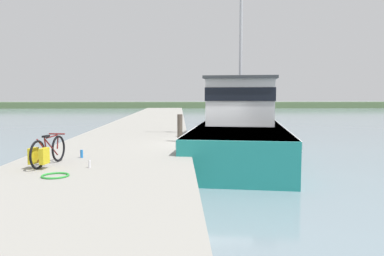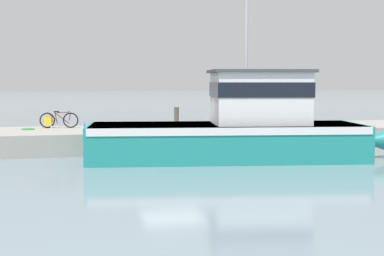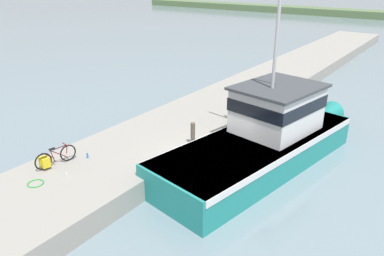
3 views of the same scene
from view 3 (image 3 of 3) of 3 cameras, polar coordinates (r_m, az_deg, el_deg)
name	(u,v)px [view 3 (image 3 of 3)]	position (r m, az deg, el deg)	size (l,w,h in m)	color
ground_plane	(212,175)	(16.47, 3.01, -7.18)	(320.00, 320.00, 0.00)	gray
dock_pier	(151,146)	(18.13, -6.21, -2.69)	(4.90, 80.00, 0.92)	gray
fishing_boat_main	(266,136)	(17.31, 11.19, -1.21)	(5.38, 12.86, 8.82)	teal
bicycle_touring	(52,158)	(16.08, -20.51, -4.34)	(0.59, 1.77, 0.78)	black
mooring_post	(193,134)	(16.86, 0.13, -0.88)	(0.20, 0.20, 1.06)	#51473D
hose_coil	(36,183)	(15.20, -22.73, -7.78)	(0.60, 0.60, 0.04)	green
water_bottle_on_curb	(88,156)	(16.42, -15.64, -4.07)	(0.08, 0.08, 0.23)	blue
water_bottle_by_bike	(67,175)	(15.24, -18.55, -6.74)	(0.06, 0.06, 0.19)	silver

